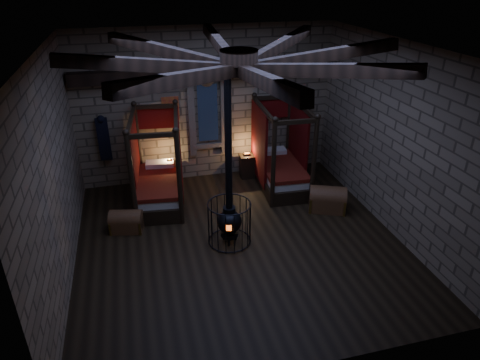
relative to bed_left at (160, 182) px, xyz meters
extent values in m
cube|color=black|center=(1.52, -2.28, -0.57)|extent=(7.00, 7.00, 0.01)
cube|color=#847054|center=(1.52, 1.22, 1.53)|extent=(7.00, 0.02, 4.20)
cube|color=#847054|center=(1.52, -5.78, 1.53)|extent=(7.00, 0.02, 4.20)
cube|color=#847054|center=(-1.98, -2.28, 1.53)|extent=(0.02, 7.00, 4.20)
cube|color=#847054|center=(5.02, -2.28, 1.53)|extent=(0.02, 7.00, 4.20)
cube|color=black|center=(1.52, -2.28, 3.63)|extent=(7.00, 7.00, 0.01)
cube|color=black|center=(1.52, 1.04, 2.48)|extent=(6.86, 0.35, 0.30)
cylinder|color=black|center=(1.52, -2.28, 3.48)|extent=(0.70, 0.70, 0.25)
cube|color=black|center=(1.52, 1.17, 1.33)|extent=(0.55, 0.04, 1.60)
cube|color=maroon|center=(0.52, 1.18, 1.53)|extent=(0.45, 0.03, 0.65)
cube|color=black|center=(-1.28, 1.06, 0.88)|extent=(0.30, 0.10, 1.15)
cube|color=black|center=(4.32, 1.06, 0.88)|extent=(0.30, 0.10, 1.15)
cube|color=black|center=(-0.01, -0.09, -0.38)|extent=(1.37, 2.30, 0.38)
cube|color=beige|center=(-0.01, -0.09, -0.09)|extent=(1.23, 2.12, 0.23)
cube|color=maroon|center=(-0.01, -0.09, 0.06)|extent=(1.30, 2.17, 0.11)
cube|color=beige|center=(0.08, 0.71, 0.16)|extent=(0.77, 0.45, 0.15)
cube|color=#5D0A07|center=(0.11, 0.99, 1.37)|extent=(1.15, 0.18, 0.58)
cylinder|color=black|center=(-0.65, -1.07, 0.58)|extent=(0.12, 0.12, 2.31)
cylinder|color=black|center=(-0.41, 1.02, 0.58)|extent=(0.12, 0.12, 2.31)
cylinder|color=black|center=(0.39, -1.19, 0.58)|extent=(0.12, 0.12, 2.31)
cylinder|color=black|center=(0.63, 0.90, 0.58)|extent=(0.12, 0.12, 2.31)
cube|color=#5D0A07|center=(-0.53, 0.29, 0.64)|extent=(0.24, 1.57, 2.05)
cube|color=#5D0A07|center=(0.58, 0.16, 0.64)|extent=(0.24, 1.57, 2.05)
cube|color=black|center=(3.28, 0.01, -0.38)|extent=(1.23, 2.22, 0.38)
cube|color=beige|center=(3.28, 0.01, -0.09)|extent=(1.10, 2.05, 0.23)
cube|color=maroon|center=(3.28, 0.01, 0.05)|extent=(1.16, 2.09, 0.10)
cube|color=beige|center=(3.32, 0.80, 0.16)|extent=(0.75, 0.40, 0.15)
cube|color=#5D0A07|center=(3.34, 1.08, 1.36)|extent=(1.15, 0.11, 0.57)
cylinder|color=black|center=(2.71, -1.00, 0.58)|extent=(0.11, 0.11, 2.29)
cylinder|color=black|center=(2.81, 1.08, 0.58)|extent=(0.11, 0.11, 2.29)
cylinder|color=black|center=(3.75, -1.06, 0.58)|extent=(0.11, 0.11, 2.29)
cylinder|color=black|center=(3.86, 1.03, 0.58)|extent=(0.11, 0.11, 2.29)
cube|color=#5D0A07|center=(2.75, 0.35, 0.63)|extent=(0.14, 1.56, 2.03)
cube|color=#5D0A07|center=(3.85, 0.30, 0.63)|extent=(0.14, 1.56, 2.03)
cube|color=brown|center=(-0.89, -1.19, -0.42)|extent=(0.81, 0.59, 0.30)
cylinder|color=brown|center=(-0.89, -1.19, -0.27)|extent=(0.81, 0.59, 0.44)
cube|color=#A48432|center=(-1.22, -1.11, -0.42)|extent=(0.15, 0.46, 0.32)
cube|color=#A48432|center=(-0.56, -1.26, -0.42)|extent=(0.15, 0.46, 0.32)
cube|color=brown|center=(4.01, -1.49, -0.39)|extent=(1.03, 0.85, 0.37)
cylinder|color=brown|center=(4.01, -1.49, -0.20)|extent=(1.03, 0.85, 0.54)
cube|color=#A48432|center=(3.63, -1.32, -0.39)|extent=(0.27, 0.54, 0.39)
cube|color=#A48432|center=(4.38, -1.65, -0.39)|extent=(0.27, 0.54, 0.39)
cube|color=black|center=(0.35, 0.74, -0.24)|extent=(0.42, 0.40, 0.66)
cube|color=black|center=(0.35, 0.74, 0.11)|extent=(0.46, 0.44, 0.04)
cylinder|color=#A48432|center=(0.35, 0.74, 0.20)|extent=(0.09, 0.09, 0.15)
cube|color=black|center=(2.54, 0.81, -0.25)|extent=(0.40, 0.38, 0.65)
cube|color=black|center=(2.54, 0.81, 0.10)|extent=(0.44, 0.42, 0.04)
cube|color=brown|center=(2.54, 0.81, 0.15)|extent=(0.17, 0.12, 0.05)
cylinder|color=black|center=(1.31, -2.23, -0.36)|extent=(0.39, 0.39, 0.10)
sphere|color=black|center=(1.31, -2.23, -0.04)|extent=(0.54, 0.54, 0.54)
cylinder|color=black|center=(1.31, -2.23, 0.25)|extent=(0.27, 0.27, 0.14)
cube|color=#FF5914|center=(1.23, -2.48, -0.04)|extent=(0.13, 0.06, 0.14)
cylinder|color=black|center=(1.31, -2.23, 1.89)|extent=(0.14, 0.14, 3.18)
torus|color=black|center=(1.31, -2.23, -0.53)|extent=(0.95, 0.95, 0.03)
torus|color=black|center=(1.31, -2.23, 0.39)|extent=(0.95, 0.95, 0.03)
camera|label=1|loc=(-0.44, -9.94, 4.99)|focal=32.00mm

